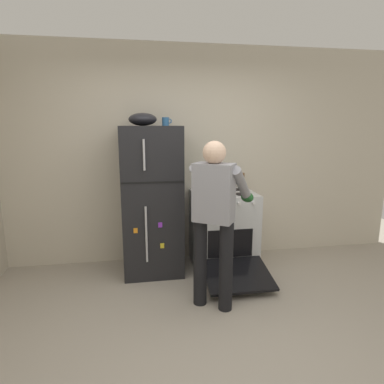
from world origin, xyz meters
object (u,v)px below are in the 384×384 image
at_px(refrigerator, 152,200).
at_px(mixing_bowl, 143,119).
at_px(stove_range, 223,230).
at_px(red_pot, 212,189).
at_px(person_cook, 215,210).
at_px(coffee_mug, 166,121).
at_px(pepper_mill, 243,181).

height_order(refrigerator, mixing_bowl, mixing_bowl).
relative_size(stove_range, mixing_bowl, 3.90).
bearing_deg(red_pot, mixing_bowl, 176.39).
height_order(person_cook, coffee_mug, coffee_mug).
relative_size(red_pot, mixing_bowl, 1.14).
bearing_deg(refrigerator, coffee_mug, 15.40).
bearing_deg(coffee_mug, refrigerator, -164.60).
relative_size(coffee_mug, pepper_mill, 0.57).
bearing_deg(mixing_bowl, coffee_mug, 10.78).
xyz_separation_m(refrigerator, coffee_mug, (0.18, 0.05, 0.91)).
xyz_separation_m(stove_range, person_cook, (-0.33, -0.89, 0.51)).
relative_size(stove_range, coffee_mug, 10.93).
distance_m(stove_range, red_pot, 0.56).
height_order(stove_range, person_cook, person_cook).
relative_size(red_pot, pepper_mill, 1.82).
relative_size(stove_range, person_cook, 0.77).
height_order(refrigerator, person_cook, refrigerator).
relative_size(refrigerator, mixing_bowl, 5.50).
bearing_deg(red_pot, person_cook, -101.23).
bearing_deg(mixing_bowl, red_pot, -3.61).
bearing_deg(person_cook, coffee_mug, 110.66).
distance_m(coffee_mug, mixing_bowl, 0.27).
xyz_separation_m(coffee_mug, mixing_bowl, (-0.26, -0.05, 0.02)).
bearing_deg(person_cook, red_pot, 78.77).
distance_m(stove_range, mixing_bowl, 1.65).
distance_m(coffee_mug, pepper_mill, 1.25).
height_order(red_pot, mixing_bowl, mixing_bowl).
bearing_deg(refrigerator, person_cook, -59.05).
height_order(person_cook, red_pot, person_cook).
bearing_deg(stove_range, refrigerator, 178.84).
height_order(stove_range, red_pot, red_pot).
xyz_separation_m(stove_range, coffee_mug, (-0.69, 0.07, 1.32)).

